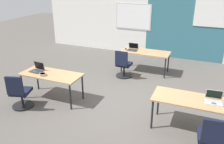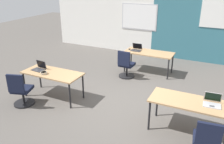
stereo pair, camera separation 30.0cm
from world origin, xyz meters
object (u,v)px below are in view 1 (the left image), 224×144
at_px(laptop_far_left, 133,49).
at_px(desk_far_center, 145,53).
at_px(desk_near_right, 192,102).
at_px(chair_near_left_end, 20,94).
at_px(desk_near_left, 51,76).
at_px(laptop_near_right_end, 214,100).
at_px(laptop_near_left_end, 37,69).
at_px(mouse_far_left, 126,49).
at_px(chair_near_right_end, 210,141).
at_px(chair_far_left, 123,66).
at_px(snack_bowl, 43,74).

bearing_deg(laptop_far_left, desk_far_center, -2.77).
bearing_deg(desk_near_right, chair_near_left_end, -169.70).
distance_m(desk_near_left, laptop_near_right_end, 3.91).
xyz_separation_m(laptop_near_left_end, mouse_far_left, (1.50, 2.78, -0.03)).
relative_size(chair_near_right_end, mouse_far_left, 8.62).
height_order(desk_near_left, laptop_near_right_end, laptop_near_right_end).
bearing_deg(laptop_near_left_end, chair_near_left_end, -84.92).
distance_m(laptop_near_left_end, laptop_far_left, 3.30).
distance_m(chair_near_left_end, chair_far_left, 3.26).
distance_m(desk_far_center, laptop_far_left, 0.46).
height_order(laptop_near_left_end, chair_far_left, laptop_near_left_end).
height_order(desk_near_left, laptop_far_left, laptop_far_left).
bearing_deg(desk_far_center, desk_near_left, -122.01).
xyz_separation_m(laptop_near_left_end, chair_near_left_end, (0.00, -0.73, -0.39)).
relative_size(desk_near_right, chair_near_left_end, 1.74).
xyz_separation_m(desk_near_right, desk_far_center, (-1.75, 2.80, 0.00)).
bearing_deg(desk_near_left, desk_near_right, 0.00).
bearing_deg(mouse_far_left, chair_far_left, -76.19).
bearing_deg(chair_far_left, desk_far_center, -124.25).
height_order(desk_near_right, laptop_near_left_end, laptop_near_left_end).
xyz_separation_m(laptop_far_left, snack_bowl, (-1.42, -2.99, -0.01)).
distance_m(chair_far_left, snack_bowl, 2.66).
xyz_separation_m(chair_near_left_end, snack_bowl, (0.32, 0.54, 0.38)).
distance_m(chair_near_left_end, mouse_far_left, 3.83).
bearing_deg(desk_near_left, snack_bowl, -124.55).
relative_size(chair_near_right_end, chair_near_left_end, 1.00).
bearing_deg(chair_near_left_end, mouse_far_left, -130.60).
height_order(chair_near_left_end, snack_bowl, chair_near_left_end).
height_order(desk_near_left, chair_far_left, chair_far_left).
bearing_deg(laptop_near_right_end, chair_far_left, 138.68).
distance_m(desk_near_left, desk_far_center, 3.30).
relative_size(desk_far_center, chair_near_left_end, 1.74).
relative_size(desk_near_right, snack_bowl, 9.01).
bearing_deg(laptop_far_left, chair_near_left_end, -117.86).
height_order(desk_near_right, laptop_far_left, laptop_far_left).
relative_size(laptop_near_left_end, snack_bowl, 1.98).
distance_m(chair_near_right_end, mouse_far_left, 4.61).
height_order(laptop_far_left, snack_bowl, laptop_far_left).
relative_size(laptop_far_left, snack_bowl, 1.91).
xyz_separation_m(desk_far_center, laptop_near_right_end, (2.16, -2.75, 0.11)).
bearing_deg(chair_near_right_end, desk_near_left, -17.68).
bearing_deg(chair_near_right_end, snack_bowl, -14.86).
bearing_deg(laptop_far_left, snack_bowl, -117.05).
relative_size(chair_near_left_end, mouse_far_left, 8.62).
height_order(chair_near_right_end, snack_bowl, chair_near_right_end).
bearing_deg(desk_near_right, desk_near_left, 180.00).
height_order(desk_near_right, desk_far_center, same).
relative_size(desk_near_right, laptop_far_left, 4.73).
distance_m(laptop_near_right_end, laptop_near_left_end, 4.35).
relative_size(desk_near_left, snack_bowl, 9.01).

